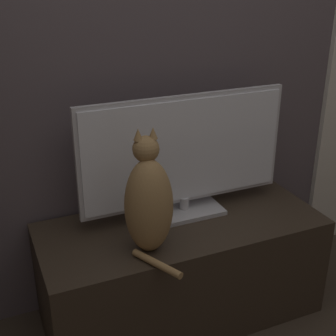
# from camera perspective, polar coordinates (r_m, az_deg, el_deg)

# --- Properties ---
(wall_back) EXTENTS (4.80, 0.05, 2.60)m
(wall_back) POSITION_cam_1_polar(r_m,az_deg,el_deg) (2.11, -1.76, 16.67)
(wall_back) COLOR #564C51
(wall_back) RESTS_ON ground_plane
(tv_stand) EXTENTS (1.27, 0.53, 0.50)m
(tv_stand) POSITION_cam_1_polar(r_m,az_deg,el_deg) (2.23, 1.61, -12.24)
(tv_stand) COLOR #33281E
(tv_stand) RESTS_ON ground_plane
(tv) EXTENTS (0.97, 0.21, 0.56)m
(tv) POSITION_cam_1_polar(r_m,az_deg,el_deg) (2.07, 2.03, 1.52)
(tv) COLOR #B7B7BC
(tv) RESTS_ON tv_stand
(cat) EXTENTS (0.21, 0.34, 0.51)m
(cat) POSITION_cam_1_polar(r_m,az_deg,el_deg) (1.82, -2.40, -4.20)
(cat) COLOR #997547
(cat) RESTS_ON tv_stand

